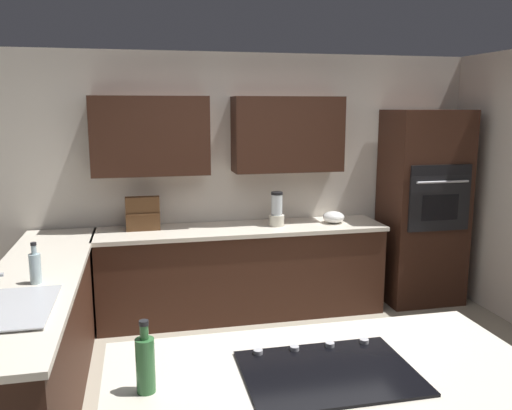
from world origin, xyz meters
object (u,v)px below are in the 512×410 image
at_px(wall_oven, 423,207).
at_px(oil_bottle, 145,363).
at_px(spice_rack, 143,214).
at_px(dish_soap_bottle, 35,267).
at_px(mixing_bowl, 334,217).
at_px(cooktop, 328,372).
at_px(blender, 277,211).
at_px(sink_unit, 10,308).

relative_size(wall_oven, oil_bottle, 6.50).
height_order(spice_rack, dish_soap_bottle, spice_rack).
bearing_deg(mixing_bowl, spice_rack, -2.69).
distance_m(wall_oven, dish_soap_bottle, 3.86).
bearing_deg(dish_soap_bottle, cooktop, 133.40).
xyz_separation_m(wall_oven, oil_bottle, (2.92, 2.90, 0.01)).
xyz_separation_m(wall_oven, blender, (1.60, 0.01, 0.03)).
relative_size(sink_unit, blender, 2.05).
xyz_separation_m(dish_soap_bottle, oil_bottle, (-0.70, 1.56, 0.01)).
xyz_separation_m(cooktop, dish_soap_bottle, (1.49, -1.58, 0.11)).
bearing_deg(spice_rack, oil_bottle, 89.60).
height_order(wall_oven, cooktop, wall_oven).
height_order(blender, mixing_bowl, blender).
xyz_separation_m(mixing_bowl, spice_rack, (1.90, -0.09, 0.10)).
bearing_deg(sink_unit, mixing_bowl, -145.81).
relative_size(blender, oil_bottle, 1.09).
bearing_deg(dish_soap_bottle, blender, -146.45).
height_order(wall_oven, dish_soap_bottle, wall_oven).
bearing_deg(mixing_bowl, wall_oven, -179.70).
relative_size(mixing_bowl, dish_soap_bottle, 0.77).
distance_m(cooktop, dish_soap_bottle, 2.17).
bearing_deg(sink_unit, spice_rack, -112.19).
relative_size(cooktop, spice_rack, 2.33).
distance_m(mixing_bowl, spice_rack, 1.90).
xyz_separation_m(wall_oven, dish_soap_bottle, (3.62, 1.34, -0.01)).
bearing_deg(dish_soap_bottle, oil_bottle, 114.17).
height_order(sink_unit, cooktop, sink_unit).
bearing_deg(spice_rack, cooktop, 104.40).
relative_size(spice_rack, oil_bottle, 1.04).
distance_m(blender, mixing_bowl, 0.61).
bearing_deg(mixing_bowl, cooktop, 68.87).
bearing_deg(wall_oven, oil_bottle, 44.82).
xyz_separation_m(cooktop, mixing_bowl, (-1.13, -2.92, 0.05)).
relative_size(sink_unit, oil_bottle, 2.23).
bearing_deg(sink_unit, wall_oven, -153.62).
bearing_deg(blender, cooktop, 79.75).
distance_m(cooktop, mixing_bowl, 3.13).
height_order(blender, dish_soap_bottle, blender).
distance_m(wall_oven, mixing_bowl, 1.00).
relative_size(spice_rack, dish_soap_bottle, 1.15).
relative_size(sink_unit, dish_soap_bottle, 2.47).
distance_m(sink_unit, oil_bottle, 1.32).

